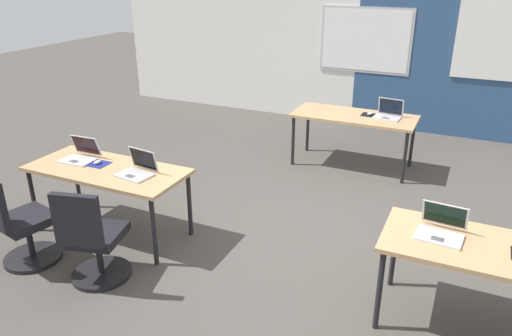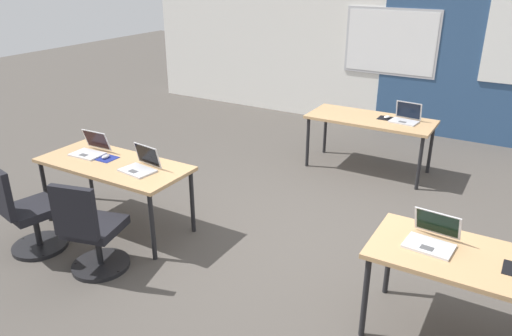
{
  "view_description": "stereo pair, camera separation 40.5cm",
  "coord_description": "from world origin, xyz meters",
  "px_view_note": "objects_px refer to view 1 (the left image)",
  "views": [
    {
      "loc": [
        1.43,
        -3.99,
        2.59
      ],
      "look_at": [
        -0.34,
        -0.17,
        0.81
      ],
      "focal_mm": 34.34,
      "sensor_mm": 36.0,
      "label": 1
    },
    {
      "loc": [
        1.79,
        -3.8,
        2.59
      ],
      "look_at": [
        -0.34,
        -0.17,
        0.81
      ],
      "focal_mm": 34.34,
      "sensor_mm": 36.0,
      "label": 2
    }
  ],
  "objects_px": {
    "desk_near_left": "(107,174)",
    "laptop_near_right_inner": "(441,229)",
    "laptop_near_left_end": "(80,155)",
    "laptop_near_left_inner": "(137,169)",
    "desk_far_center": "(354,119)",
    "laptop_far_right": "(388,114)",
    "chair_near_left_end": "(19,227)",
    "chair_near_left_inner": "(93,243)",
    "mouse_far_right": "(370,114)",
    "mouse_near_left_end": "(98,162)",
    "desk_near_right": "(498,257)"
  },
  "relations": [
    {
      "from": "desk_far_center",
      "to": "chair_near_left_end",
      "type": "bearing_deg",
      "value": -120.68
    },
    {
      "from": "desk_near_right",
      "to": "mouse_far_right",
      "type": "distance_m",
      "value": 3.28
    },
    {
      "from": "desk_near_right",
      "to": "mouse_near_left_end",
      "type": "bearing_deg",
      "value": 179.26
    },
    {
      "from": "desk_near_left",
      "to": "mouse_far_right",
      "type": "bearing_deg",
      "value": 56.07
    },
    {
      "from": "chair_near_left_end",
      "to": "desk_far_center",
      "type": "bearing_deg",
      "value": -108.2
    },
    {
      "from": "desk_near_left",
      "to": "mouse_far_right",
      "type": "distance_m",
      "value": 3.47
    },
    {
      "from": "laptop_near_right_inner",
      "to": "chair_near_left_inner",
      "type": "bearing_deg",
      "value": -159.69
    },
    {
      "from": "desk_far_center",
      "to": "laptop_near_right_inner",
      "type": "bearing_deg",
      "value": -63.94
    },
    {
      "from": "desk_near_left",
      "to": "chair_near_left_end",
      "type": "bearing_deg",
      "value": -115.66
    },
    {
      "from": "laptop_far_right",
      "to": "desk_near_left",
      "type": "bearing_deg",
      "value": -120.86
    },
    {
      "from": "chair_near_left_end",
      "to": "laptop_near_left_end",
      "type": "bearing_deg",
      "value": -76.73
    },
    {
      "from": "desk_near_right",
      "to": "mouse_far_right",
      "type": "bearing_deg",
      "value": 118.49
    },
    {
      "from": "laptop_near_right_inner",
      "to": "laptop_near_left_end",
      "type": "distance_m",
      "value": 3.49
    },
    {
      "from": "desk_far_center",
      "to": "laptop_near_right_inner",
      "type": "relative_size",
      "value": 4.53
    },
    {
      "from": "laptop_near_right_inner",
      "to": "mouse_near_left_end",
      "type": "xyz_separation_m",
      "value": [
        -3.25,
        0.01,
        -0.03
      ]
    },
    {
      "from": "mouse_far_right",
      "to": "desk_far_center",
      "type": "bearing_deg",
      "value": -156.88
    },
    {
      "from": "mouse_far_right",
      "to": "chair_near_left_inner",
      "type": "relative_size",
      "value": 0.12
    },
    {
      "from": "chair_near_left_inner",
      "to": "desk_far_center",
      "type": "bearing_deg",
      "value": -125.02
    },
    {
      "from": "desk_far_center",
      "to": "mouse_far_right",
      "type": "height_order",
      "value": "mouse_far_right"
    },
    {
      "from": "mouse_far_right",
      "to": "laptop_near_left_inner",
      "type": "height_order",
      "value": "laptop_near_left_inner"
    },
    {
      "from": "desk_near_left",
      "to": "chair_near_left_inner",
      "type": "relative_size",
      "value": 1.74
    },
    {
      "from": "laptop_near_right_inner",
      "to": "mouse_far_right",
      "type": "relative_size",
      "value": 3.1
    },
    {
      "from": "desk_near_left",
      "to": "chair_near_left_end",
      "type": "height_order",
      "value": "chair_near_left_end"
    },
    {
      "from": "laptop_far_right",
      "to": "chair_near_left_inner",
      "type": "height_order",
      "value": "laptop_far_right"
    },
    {
      "from": "laptop_near_right_inner",
      "to": "laptop_near_left_inner",
      "type": "relative_size",
      "value": 0.97
    },
    {
      "from": "chair_near_left_end",
      "to": "laptop_near_left_inner",
      "type": "xyz_separation_m",
      "value": [
        0.75,
        0.79,
        0.39
      ]
    },
    {
      "from": "desk_far_center",
      "to": "chair_near_left_end",
      "type": "relative_size",
      "value": 1.74
    },
    {
      "from": "laptop_near_left_end",
      "to": "chair_near_left_end",
      "type": "relative_size",
      "value": 0.37
    },
    {
      "from": "chair_near_left_end",
      "to": "mouse_far_right",
      "type": "relative_size",
      "value": 8.08
    },
    {
      "from": "desk_far_center",
      "to": "laptop_far_right",
      "type": "xyz_separation_m",
      "value": [
        0.42,
        0.07,
        0.11
      ]
    },
    {
      "from": "desk_near_left",
      "to": "mouse_near_left_end",
      "type": "bearing_deg",
      "value": 162.89
    },
    {
      "from": "laptop_near_left_end",
      "to": "chair_near_left_inner",
      "type": "xyz_separation_m",
      "value": [
        0.81,
        -0.79,
        -0.39
      ]
    },
    {
      "from": "mouse_near_left_end",
      "to": "laptop_far_right",
      "type": "distance_m",
      "value": 3.66
    },
    {
      "from": "laptop_near_left_end",
      "to": "laptop_near_left_inner",
      "type": "height_order",
      "value": "laptop_near_left_inner"
    },
    {
      "from": "mouse_far_right",
      "to": "laptop_near_left_inner",
      "type": "relative_size",
      "value": 0.31
    },
    {
      "from": "laptop_near_right_inner",
      "to": "laptop_near_left_end",
      "type": "xyz_separation_m",
      "value": [
        -3.49,
        0.03,
        0.0
      ]
    },
    {
      "from": "desk_near_left",
      "to": "laptop_near_right_inner",
      "type": "xyz_separation_m",
      "value": [
        3.1,
        0.04,
        0.11
      ]
    },
    {
      "from": "laptop_near_right_inner",
      "to": "chair_near_left_end",
      "type": "distance_m",
      "value": 3.6
    },
    {
      "from": "desk_near_left",
      "to": "laptop_near_left_end",
      "type": "xyz_separation_m",
      "value": [
        -0.39,
        0.07,
        0.11
      ]
    },
    {
      "from": "laptop_near_right_inner",
      "to": "chair_near_left_inner",
      "type": "xyz_separation_m",
      "value": [
        -2.68,
        -0.76,
        -0.39
      ]
    },
    {
      "from": "desk_far_center",
      "to": "laptop_far_right",
      "type": "relative_size",
      "value": 4.48
    },
    {
      "from": "laptop_near_left_end",
      "to": "laptop_near_right_inner",
      "type": "bearing_deg",
      "value": -2.8
    },
    {
      "from": "desk_near_right",
      "to": "chair_near_left_inner",
      "type": "bearing_deg",
      "value": -166.83
    },
    {
      "from": "mouse_near_left_end",
      "to": "mouse_far_right",
      "type": "distance_m",
      "value": 3.52
    },
    {
      "from": "laptop_near_right_inner",
      "to": "laptop_near_left_inner",
      "type": "bearing_deg",
      "value": -174.82
    },
    {
      "from": "desk_near_right",
      "to": "laptop_near_right_inner",
      "type": "bearing_deg",
      "value": 174.34
    },
    {
      "from": "laptop_near_right_inner",
      "to": "laptop_far_right",
      "type": "distance_m",
      "value": 2.98
    },
    {
      "from": "laptop_near_left_inner",
      "to": "chair_near_left_inner",
      "type": "xyz_separation_m",
      "value": [
        0.05,
        -0.73,
        -0.39
      ]
    },
    {
      "from": "mouse_far_right",
      "to": "laptop_near_left_end",
      "type": "bearing_deg",
      "value": -129.63
    },
    {
      "from": "desk_near_left",
      "to": "laptop_near_right_inner",
      "type": "bearing_deg",
      "value": 0.73
    }
  ]
}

